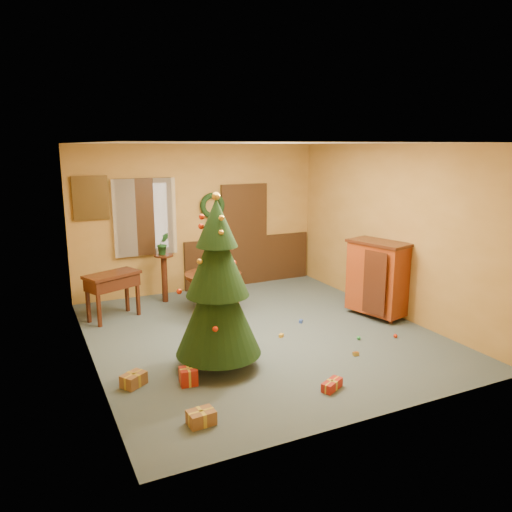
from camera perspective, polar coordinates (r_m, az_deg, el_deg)
room_envelope at (r=10.06m, az=-5.23°, el=2.46°), size 5.50×5.50×5.50m
dining_table at (r=8.80m, az=-4.91°, el=-3.27°), size 0.99×0.99×0.68m
urn at (r=8.72m, az=-4.95°, el=-1.22°), size 0.32×0.32×0.24m
centerpiece_plant at (r=8.65m, az=-4.99°, el=0.70°), size 0.33×0.28×0.36m
chair_near at (r=7.92m, az=-4.46°, el=-4.55°), size 0.51×0.51×1.02m
chair_far at (r=9.39m, az=-4.46°, el=-2.24°), size 0.51×0.51×0.89m
guitar at (r=7.64m, az=-2.45°, el=-6.57°), size 0.42×0.54×0.72m
plant_stand at (r=9.41m, az=-10.44°, el=-1.86°), size 0.35×0.35×0.90m
stand_plant at (r=9.29m, az=-10.57°, el=1.40°), size 0.24×0.20×0.41m
christmas_tree at (r=6.40m, az=-4.41°, el=-3.58°), size 1.12×1.12×2.31m
writing_desk at (r=8.67m, az=-16.08°, el=-3.15°), size 1.00×0.77×0.79m
sideboard at (r=8.68m, az=13.70°, el=-2.29°), size 0.78×1.12×1.31m
gift_a at (r=5.54m, az=-6.27°, el=-17.86°), size 0.29×0.22×0.15m
gift_b at (r=6.34m, az=-7.73°, el=-13.47°), size 0.23×0.23×0.21m
gift_c at (r=6.44m, az=-13.80°, el=-13.56°), size 0.35×0.33×0.16m
gift_d at (r=6.26m, az=8.68°, el=-14.36°), size 0.34×0.25×0.11m
toy_a at (r=8.34m, az=5.15°, el=-7.44°), size 0.09×0.09×0.05m
toy_b at (r=7.77m, az=11.66°, el=-9.16°), size 0.06×0.06×0.06m
toy_c at (r=7.73m, az=2.90°, el=-9.07°), size 0.09×0.09×0.05m
toy_d at (r=7.98m, az=15.64°, el=-8.79°), size 0.06×0.06×0.06m
toy_e at (r=7.22m, az=11.33°, el=-10.91°), size 0.08×0.06×0.05m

